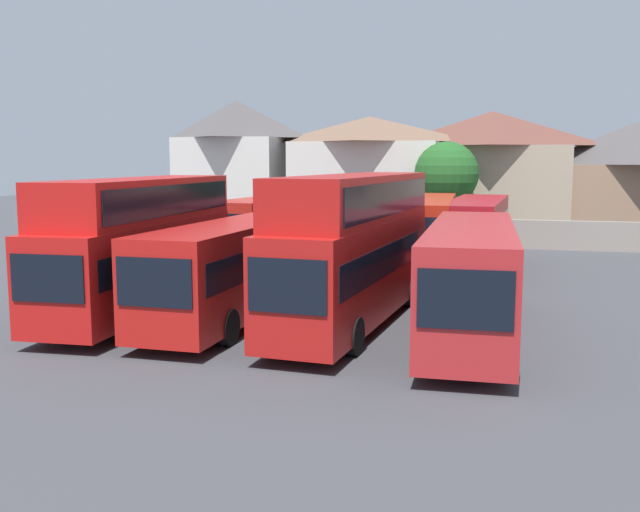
{
  "coord_description": "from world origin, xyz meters",
  "views": [
    {
      "loc": [
        7.04,
        -22.59,
        5.43
      ],
      "look_at": [
        0.0,
        3.0,
        1.89
      ],
      "focal_mm": 40.22,
      "sensor_mm": 36.0,
      "label": 1
    }
  ],
  "objects_px": {
    "bus_6": "(327,228)",
    "bus_7": "(428,228)",
    "bus_2": "(238,264)",
    "bus_4": "(471,273)",
    "house_terrace_left": "(237,165)",
    "tree_behind_wall": "(446,174)",
    "bus_5": "(274,226)",
    "house_terrace_right": "(491,172)",
    "bus_8": "(476,230)",
    "house_terrace_far_right": "(633,179)",
    "bus_1": "(141,238)",
    "house_terrace_centre": "(369,175)",
    "bus_3": "(355,241)"
  },
  "relations": [
    {
      "from": "bus_1",
      "to": "bus_3",
      "type": "xyz_separation_m",
      "value": [
        7.67,
        0.31,
        0.08
      ]
    },
    {
      "from": "bus_2",
      "to": "bus_5",
      "type": "xyz_separation_m",
      "value": [
        -3.21,
        13.2,
        0.09
      ]
    },
    {
      "from": "bus_5",
      "to": "house_terrace_right",
      "type": "distance_m",
      "value": 21.06
    },
    {
      "from": "bus_4",
      "to": "house_terrace_right",
      "type": "xyz_separation_m",
      "value": [
        -0.61,
        31.67,
        2.6
      ]
    },
    {
      "from": "house_terrace_right",
      "to": "tree_behind_wall",
      "type": "xyz_separation_m",
      "value": [
        -2.69,
        -5.56,
        -0.03
      ]
    },
    {
      "from": "house_terrace_far_right",
      "to": "tree_behind_wall",
      "type": "relative_size",
      "value": 1.44
    },
    {
      "from": "bus_7",
      "to": "bus_6",
      "type": "bearing_deg",
      "value": -88.8
    },
    {
      "from": "bus_4",
      "to": "bus_8",
      "type": "relative_size",
      "value": 1.07
    },
    {
      "from": "bus_6",
      "to": "bus_7",
      "type": "bearing_deg",
      "value": 89.8
    },
    {
      "from": "bus_2",
      "to": "house_terrace_left",
      "type": "bearing_deg",
      "value": -157.57
    },
    {
      "from": "house_terrace_left",
      "to": "tree_behind_wall",
      "type": "bearing_deg",
      "value": -13.09
    },
    {
      "from": "bus_2",
      "to": "bus_5",
      "type": "relative_size",
      "value": 1.04
    },
    {
      "from": "house_terrace_left",
      "to": "tree_behind_wall",
      "type": "height_order",
      "value": "house_terrace_left"
    },
    {
      "from": "bus_8",
      "to": "house_terrace_far_right",
      "type": "bearing_deg",
      "value": 153.76
    },
    {
      "from": "bus_4",
      "to": "bus_5",
      "type": "bearing_deg",
      "value": -143.04
    },
    {
      "from": "bus_2",
      "to": "tree_behind_wall",
      "type": "xyz_separation_m",
      "value": [
        4.62,
        25.7,
        2.63
      ]
    },
    {
      "from": "house_terrace_centre",
      "to": "tree_behind_wall",
      "type": "distance_m",
      "value": 7.32
    },
    {
      "from": "bus_6",
      "to": "house_terrace_left",
      "type": "height_order",
      "value": "house_terrace_left"
    },
    {
      "from": "bus_8",
      "to": "bus_2",
      "type": "bearing_deg",
      "value": -26.32
    },
    {
      "from": "bus_1",
      "to": "bus_7",
      "type": "height_order",
      "value": "bus_1"
    },
    {
      "from": "bus_4",
      "to": "house_terrace_right",
      "type": "bearing_deg",
      "value": 178.79
    },
    {
      "from": "bus_2",
      "to": "bus_8",
      "type": "height_order",
      "value": "bus_8"
    },
    {
      "from": "bus_1",
      "to": "house_terrace_right",
      "type": "distance_m",
      "value": 33.3
    },
    {
      "from": "bus_4",
      "to": "bus_8",
      "type": "bearing_deg",
      "value": -179.8
    },
    {
      "from": "bus_5",
      "to": "house_terrace_centre",
      "type": "distance_m",
      "value": 16.86
    },
    {
      "from": "bus_1",
      "to": "bus_6",
      "type": "bearing_deg",
      "value": 162.78
    },
    {
      "from": "bus_2",
      "to": "tree_behind_wall",
      "type": "relative_size",
      "value": 1.74
    },
    {
      "from": "bus_6",
      "to": "house_terrace_left",
      "type": "distance_m",
      "value": 20.32
    },
    {
      "from": "bus_6",
      "to": "house_terrace_far_right",
      "type": "height_order",
      "value": "house_terrace_far_right"
    },
    {
      "from": "house_terrace_left",
      "to": "bus_8",
      "type": "bearing_deg",
      "value": -39.91
    },
    {
      "from": "bus_2",
      "to": "bus_8",
      "type": "relative_size",
      "value": 1.03
    },
    {
      "from": "bus_2",
      "to": "house_terrace_far_right",
      "type": "bearing_deg",
      "value": 152.08
    },
    {
      "from": "bus_5",
      "to": "bus_1",
      "type": "bearing_deg",
      "value": 3.18
    },
    {
      "from": "bus_2",
      "to": "bus_7",
      "type": "height_order",
      "value": "bus_7"
    },
    {
      "from": "bus_5",
      "to": "tree_behind_wall",
      "type": "relative_size",
      "value": 1.67
    },
    {
      "from": "bus_3",
      "to": "house_terrace_right",
      "type": "distance_m",
      "value": 31.32
    },
    {
      "from": "bus_6",
      "to": "tree_behind_wall",
      "type": "bearing_deg",
      "value": 153.72
    },
    {
      "from": "bus_3",
      "to": "bus_7",
      "type": "distance_m",
      "value": 13.47
    },
    {
      "from": "bus_5",
      "to": "house_terrace_far_right",
      "type": "xyz_separation_m",
      "value": [
        20.21,
        18.22,
        2.14
      ]
    },
    {
      "from": "bus_5",
      "to": "bus_8",
      "type": "xyz_separation_m",
      "value": [
        10.52,
        0.28,
        0.01
      ]
    },
    {
      "from": "bus_6",
      "to": "bus_3",
      "type": "bearing_deg",
      "value": 13.92
    },
    {
      "from": "house_terrace_right",
      "to": "bus_8",
      "type": "bearing_deg",
      "value": -90.0
    },
    {
      "from": "house_terrace_far_right",
      "to": "tree_behind_wall",
      "type": "distance_m",
      "value": 13.65
    },
    {
      "from": "bus_5",
      "to": "house_terrace_far_right",
      "type": "height_order",
      "value": "house_terrace_far_right"
    },
    {
      "from": "tree_behind_wall",
      "to": "bus_4",
      "type": "bearing_deg",
      "value": -82.8
    },
    {
      "from": "bus_2",
      "to": "bus_4",
      "type": "bearing_deg",
      "value": 87.54
    },
    {
      "from": "bus_7",
      "to": "house_terrace_centre",
      "type": "xyz_separation_m",
      "value": [
        -6.34,
        16.22,
        2.38
      ]
    },
    {
      "from": "bus_3",
      "to": "bus_4",
      "type": "height_order",
      "value": "bus_3"
    },
    {
      "from": "bus_7",
      "to": "house_terrace_left",
      "type": "height_order",
      "value": "house_terrace_left"
    },
    {
      "from": "house_terrace_centre",
      "to": "bus_8",
      "type": "bearing_deg",
      "value": -61.74
    }
  ]
}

